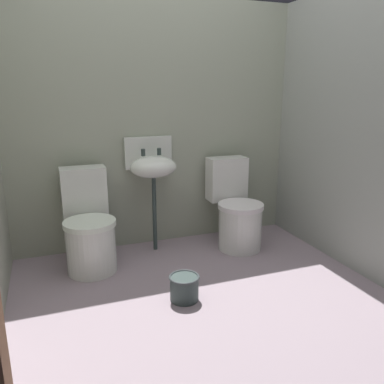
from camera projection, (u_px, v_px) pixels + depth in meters
name	position (u px, v px, depth m)	size (l,w,h in m)	color
ground_plane	(207.00, 308.00, 2.67)	(2.95, 2.79, 0.08)	gray
wall_back	(155.00, 126.00, 3.51)	(2.95, 0.10, 2.15)	#98A18B
wall_right	(369.00, 134.00, 2.92)	(0.10, 2.59, 2.15)	#949A91
toilet_left	(89.00, 229.00, 3.11)	(0.40, 0.59, 0.78)	white
toilet_right	(236.00, 212.00, 3.55)	(0.40, 0.59, 0.78)	white
sink	(153.00, 166.00, 3.37)	(0.42, 0.35, 0.99)	#303D3A
bucket	(184.00, 287.00, 2.68)	(0.21, 0.21, 0.18)	#303D3A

